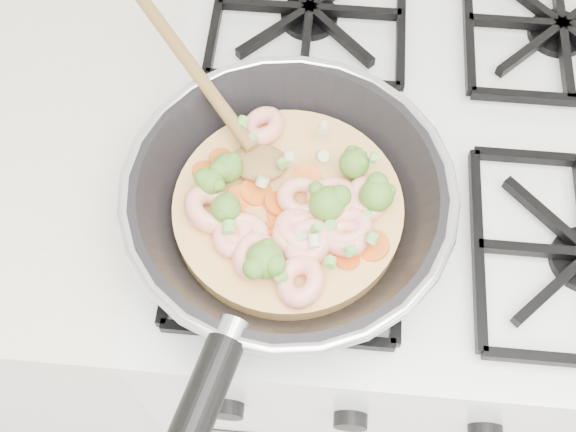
{
  "coord_description": "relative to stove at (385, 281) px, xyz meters",
  "views": [
    {
      "loc": [
        -0.12,
        1.23,
        1.55
      ],
      "look_at": [
        -0.15,
        1.56,
        0.93
      ],
      "focal_mm": 43.88,
      "sensor_mm": 36.0,
      "label": 1
    }
  ],
  "objects": [
    {
      "name": "stove",
      "position": [
        0.0,
        0.0,
        0.0
      ],
      "size": [
        0.6,
        0.6,
        0.92
      ],
      "color": "white",
      "rests_on": "ground"
    },
    {
      "name": "skillet",
      "position": [
        -0.15,
        -0.15,
        0.5
      ],
      "size": [
        0.36,
        0.55,
        0.09
      ],
      "rotation": [
        0.0,
        0.0,
        0.04
      ],
      "color": "black",
      "rests_on": "stove"
    }
  ]
}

